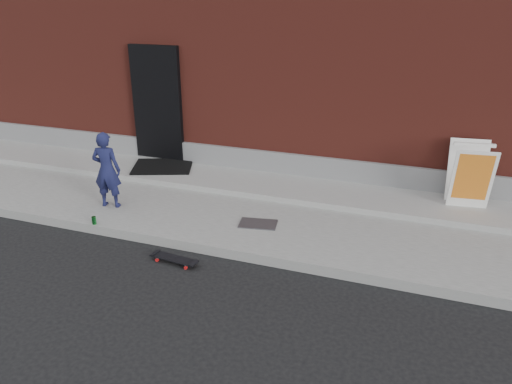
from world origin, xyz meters
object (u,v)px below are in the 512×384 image
at_px(child, 107,170).
at_px(soda_can, 94,220).
at_px(pizza_sign, 470,175).
at_px(skateboard, 174,259).

relative_size(child, soda_can, 10.32).
distance_m(pizza_sign, soda_can, 5.96).
xyz_separation_m(skateboard, pizza_sign, (3.79, 2.90, 0.70)).
relative_size(pizza_sign, soda_can, 8.40).
bearing_deg(soda_can, child, 104.24).
distance_m(child, skateboard, 2.20).
height_order(skateboard, soda_can, soda_can).
bearing_deg(child, skateboard, 138.42).
height_order(child, skateboard, child).
height_order(child, soda_can, child).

